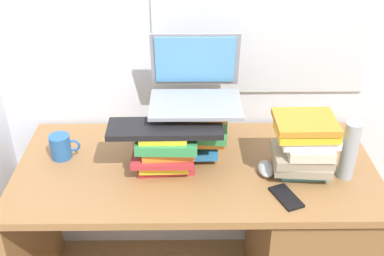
{
  "coord_description": "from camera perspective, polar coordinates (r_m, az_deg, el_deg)",
  "views": [
    {
      "loc": [
        -0.03,
        -1.53,
        1.79
      ],
      "look_at": [
        -0.01,
        -0.02,
        0.9
      ],
      "focal_mm": 44.95,
      "sensor_mm": 36.0,
      "label": 1
    }
  ],
  "objects": [
    {
      "name": "desk",
      "position": [
        2.09,
        10.28,
        -12.1
      ],
      "size": [
        1.39,
        0.66,
        0.72
      ],
      "color": "olive",
      "rests_on": "ground"
    },
    {
      "name": "book_stack_tall",
      "position": [
        1.87,
        0.4,
        -0.25
      ],
      "size": [
        0.26,
        0.21,
        0.22
      ],
      "color": "orange",
      "rests_on": "desk"
    },
    {
      "name": "book_stack_keyboard_riser",
      "position": [
        1.8,
        -3.14,
        -2.52
      ],
      "size": [
        0.25,
        0.19,
        0.17
      ],
      "color": "#B22D33",
      "rests_on": "desk"
    },
    {
      "name": "book_stack_side",
      "position": [
        1.81,
        13.23,
        -2.17
      ],
      "size": [
        0.23,
        0.2,
        0.23
      ],
      "color": "teal",
      "rests_on": "desk"
    },
    {
      "name": "laptop",
      "position": [
        1.85,
        0.41,
        5.08
      ],
      "size": [
        0.35,
        0.29,
        0.24
      ],
      "color": "gray",
      "rests_on": "book_stack_tall"
    },
    {
      "name": "keyboard",
      "position": [
        1.75,
        -3.21,
        -0.06
      ],
      "size": [
        0.42,
        0.15,
        0.02
      ],
      "primitive_type": "cube",
      "rotation": [
        0.0,
        0.0,
        0.01
      ],
      "color": "black",
      "rests_on": "book_stack_keyboard_riser"
    },
    {
      "name": "computer_mouse",
      "position": [
        1.84,
        8.76,
        -4.8
      ],
      "size": [
        0.06,
        0.1,
        0.04
      ],
      "primitive_type": "ellipsoid",
      "color": "#A5A8AD",
      "rests_on": "desk"
    },
    {
      "name": "mug",
      "position": [
        1.96,
        -15.28,
        -2.14
      ],
      "size": [
        0.12,
        0.08,
        0.1
      ],
      "color": "#265999",
      "rests_on": "desk"
    },
    {
      "name": "water_bottle",
      "position": [
        1.83,
        18.16,
        -2.57
      ],
      "size": [
        0.06,
        0.06,
        0.23
      ],
      "primitive_type": "cylinder",
      "color": "#999EA5",
      "rests_on": "desk"
    },
    {
      "name": "cell_phone",
      "position": [
        1.73,
        11.11,
        -8.04
      ],
      "size": [
        0.11,
        0.15,
        0.01
      ],
      "primitive_type": "cube",
      "rotation": [
        0.0,
        0.0,
        0.38
      ],
      "color": "black",
      "rests_on": "desk"
    }
  ]
}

